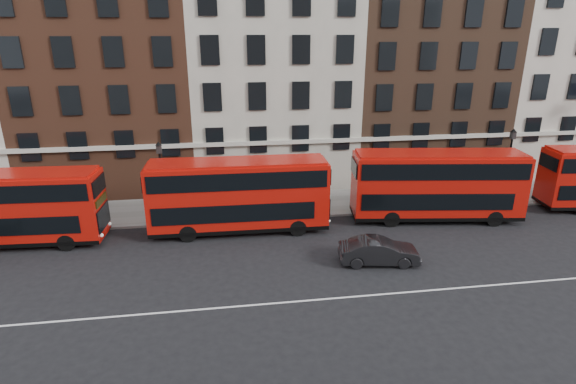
{
  "coord_description": "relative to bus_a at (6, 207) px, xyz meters",
  "views": [
    {
      "loc": [
        -4.19,
        -19.95,
        11.93
      ],
      "look_at": [
        -0.51,
        5.0,
        3.0
      ],
      "focal_mm": 28.0,
      "sensor_mm": 36.0,
      "label": 1
    }
  ],
  "objects": [
    {
      "name": "ground",
      "position": [
        16.86,
        -6.46,
        -2.4
      ],
      "size": [
        120.0,
        120.0,
        0.0
      ],
      "primitive_type": "plane",
      "color": "black",
      "rests_on": "ground"
    },
    {
      "name": "pavement",
      "position": [
        16.86,
        4.04,
        -2.32
      ],
      "size": [
        80.0,
        5.0,
        0.15
      ],
      "primitive_type": "cube",
      "color": "gray",
      "rests_on": "ground"
    },
    {
      "name": "kerb",
      "position": [
        16.86,
        1.54,
        -2.32
      ],
      "size": [
        80.0,
        0.3,
        0.16
      ],
      "primitive_type": "cube",
      "color": "gray",
      "rests_on": "ground"
    },
    {
      "name": "road_centre_line",
      "position": [
        16.86,
        -8.46,
        -2.39
      ],
      "size": [
        70.0,
        0.12,
        0.01
      ],
      "primitive_type": "cube",
      "color": "white",
      "rests_on": "ground"
    },
    {
      "name": "building_terrace",
      "position": [
        16.55,
        11.42,
        7.84
      ],
      "size": [
        64.0,
        11.95,
        22.0
      ],
      "color": "beige",
      "rests_on": "ground"
    },
    {
      "name": "bus_a",
      "position": [
        0.0,
        0.0,
        0.0
      ],
      "size": [
        10.75,
        3.09,
        4.47
      ],
      "rotation": [
        0.0,
        0.0,
        -0.05
      ],
      "color": "red",
      "rests_on": "ground"
    },
    {
      "name": "bus_b",
      "position": [
        13.42,
        -0.0,
        0.1
      ],
      "size": [
        11.13,
        2.91,
        4.65
      ],
      "rotation": [
        0.0,
        0.0,
        -0.02
      ],
      "color": "red",
      "rests_on": "ground"
    },
    {
      "name": "bus_c",
      "position": [
        26.52,
        0.0,
        0.11
      ],
      "size": [
        11.38,
        4.12,
        4.68
      ],
      "rotation": [
        0.0,
        0.0,
        -0.13
      ],
      "color": "red",
      "rests_on": "ground"
    },
    {
      "name": "car_front",
      "position": [
        20.78,
        -5.4,
        -1.68
      ],
      "size": [
        4.5,
        2.09,
        1.43
      ],
      "primitive_type": "imported",
      "rotation": [
        0.0,
        0.0,
        1.43
      ],
      "color": "black",
      "rests_on": "ground"
    },
    {
      "name": "lamp_post_left",
      "position": [
        8.59,
        2.28,
        0.68
      ],
      "size": [
        0.44,
        0.44,
        5.33
      ],
      "color": "black",
      "rests_on": "pavement"
    },
    {
      "name": "lamp_post_right",
      "position": [
        33.43,
        2.8,
        0.68
      ],
      "size": [
        0.44,
        0.44,
        5.33
      ],
      "color": "black",
      "rests_on": "pavement"
    },
    {
      "name": "iron_railings",
      "position": [
        16.86,
        6.24,
        -1.75
      ],
      "size": [
        6.6,
        0.06,
        1.0
      ],
      "primitive_type": null,
      "color": "black",
      "rests_on": "pavement"
    }
  ]
}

